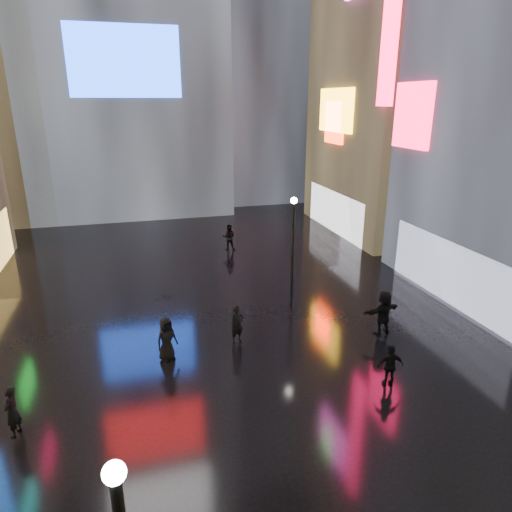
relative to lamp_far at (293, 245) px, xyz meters
name	(u,v)px	position (x,y,z in m)	size (l,w,h in m)	color
ground	(212,302)	(-3.67, 1.17, -2.94)	(140.00, 140.00, 0.00)	black
building_right_far	(412,28)	(12.30, 11.17, 11.03)	(10.28, 12.00, 28.00)	black
tower_flank_right	(251,14)	(5.33, 27.17, 14.06)	(12.00, 12.00, 34.00)	black
lamp_far	(293,245)	(0.00, 0.00, 0.00)	(0.30, 0.30, 5.20)	black
pedestrian_3	(390,366)	(0.96, -7.27, -2.17)	(0.90, 0.38, 1.54)	black
pedestrian_4	(167,339)	(-6.24, -3.53, -2.09)	(0.83, 0.54, 1.70)	black
pedestrian_5	(383,313)	(2.66, -3.89, -1.99)	(1.77, 0.56, 1.91)	black
pedestrian_6	(237,324)	(-3.39, -2.97, -2.14)	(0.59, 0.39, 1.61)	black
pedestrian_7	(229,237)	(-1.13, 8.91, -2.09)	(0.83, 0.65, 1.72)	black
umbrella_2	(164,307)	(-6.24, -3.53, -0.77)	(1.04, 1.06, 0.96)	black
pedestrian_8	(12,411)	(-10.93, -6.52, -2.13)	(0.59, 0.39, 1.62)	black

